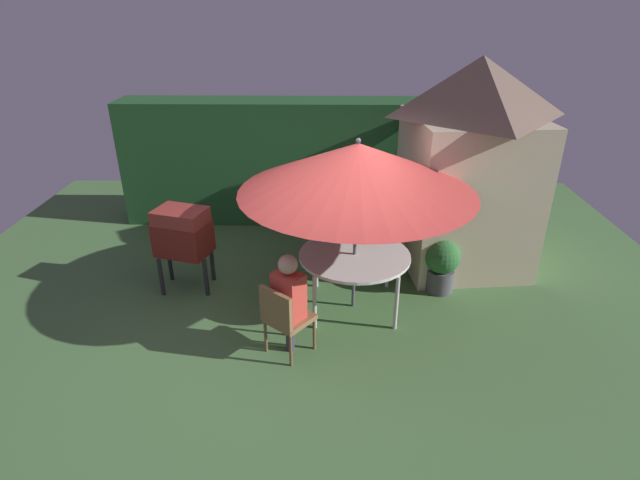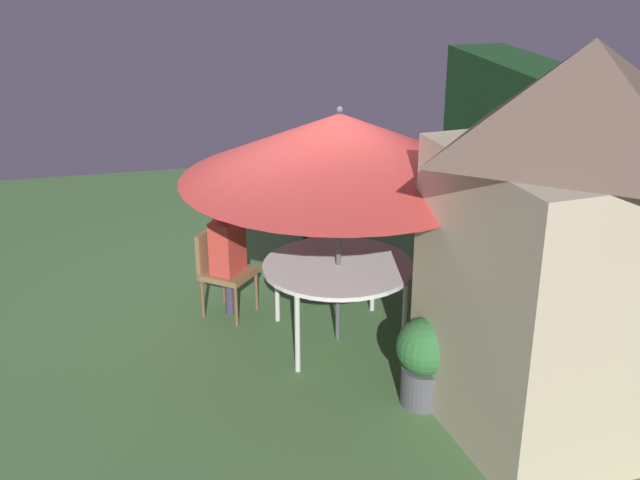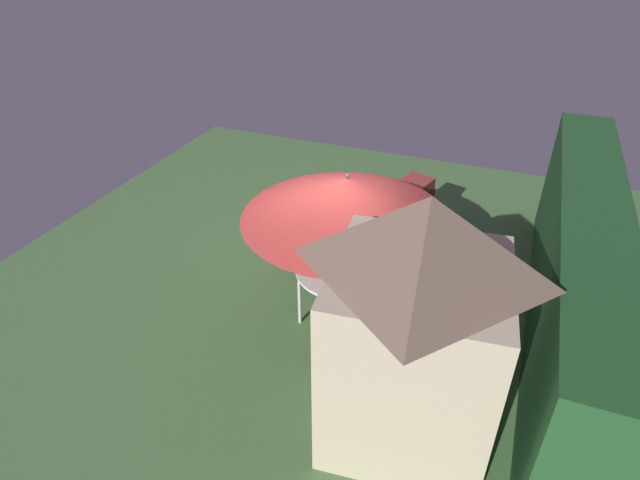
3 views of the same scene
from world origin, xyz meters
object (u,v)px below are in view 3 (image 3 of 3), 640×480
at_px(patio_table, 344,271).
at_px(garden_shed, 415,325).
at_px(person_in_red, 305,230).
at_px(chair_near_shed, 303,241).
at_px(potted_plant_by_shed, 343,350).
at_px(patio_umbrella, 347,198).
at_px(bbq_grill, 413,199).
at_px(chair_far_side, 417,318).

bearing_deg(patio_table, garden_shed, 38.49).
bearing_deg(person_in_red, chair_near_shed, -129.28).
relative_size(garden_shed, chair_near_shed, 3.41).
relative_size(chair_near_shed, potted_plant_by_shed, 1.15).
distance_m(patio_umbrella, chair_near_shed, 1.93).
distance_m(bbq_grill, potted_plant_by_shed, 3.59).
height_order(patio_umbrella, chair_near_shed, patio_umbrella).
distance_m(chair_far_side, person_in_red, 2.43).
height_order(garden_shed, potted_plant_by_shed, garden_shed).
height_order(bbq_grill, potted_plant_by_shed, bbq_grill).
relative_size(patio_table, bbq_grill, 1.20).
bearing_deg(chair_near_shed, potted_plant_by_shed, 34.87).
relative_size(patio_umbrella, chair_far_side, 3.21).
xyz_separation_m(garden_shed, bbq_grill, (-4.04, -0.90, -0.72)).
xyz_separation_m(potted_plant_by_shed, person_in_red, (-2.01, -1.38, 0.35)).
relative_size(patio_umbrella, bbq_grill, 2.41).
height_order(chair_far_side, potted_plant_by_shed, chair_far_side).
relative_size(patio_table, person_in_red, 1.14).
relative_size(garden_shed, bbq_grill, 2.56).
bearing_deg(person_in_red, chair_far_side, 61.39).
xyz_separation_m(bbq_grill, potted_plant_by_shed, (3.57, -0.03, -0.42)).
bearing_deg(chair_near_shed, patio_table, 50.72).
xyz_separation_m(garden_shed, chair_near_shed, (-2.54, -2.37, -1.05)).
bearing_deg(garden_shed, potted_plant_by_shed, -116.69).
distance_m(patio_umbrella, person_in_red, 1.69).
distance_m(bbq_grill, person_in_red, 2.10).
height_order(patio_table, chair_near_shed, chair_near_shed).
bearing_deg(bbq_grill, person_in_red, -42.18).
xyz_separation_m(patio_umbrella, person_in_red, (-0.78, -0.95, -1.15)).
xyz_separation_m(bbq_grill, chair_near_shed, (1.50, -1.47, -0.33)).
xyz_separation_m(chair_far_side, potted_plant_by_shed, (0.86, -0.75, -0.09)).
xyz_separation_m(chair_far_side, person_in_red, (-1.16, -2.12, 0.26)).
height_order(patio_table, bbq_grill, bbq_grill).
bearing_deg(garden_shed, chair_far_side, -172.17).
xyz_separation_m(patio_umbrella, bbq_grill, (-2.33, 0.46, -1.09)).
height_order(garden_shed, bbq_grill, garden_shed).
height_order(patio_umbrella, potted_plant_by_shed, patio_umbrella).
bearing_deg(person_in_red, patio_umbrella, 50.72).
relative_size(chair_near_shed, person_in_red, 0.71).
bearing_deg(patio_table, chair_near_shed, -129.28).
bearing_deg(chair_near_shed, garden_shed, 43.09).
bearing_deg(chair_near_shed, chair_far_side, 61.03).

